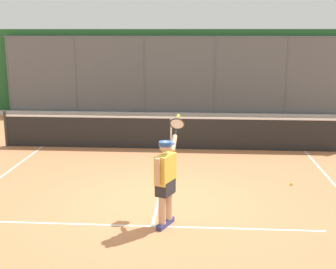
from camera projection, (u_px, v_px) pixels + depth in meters
name	position (u px, v px, depth m)	size (l,w,h in m)	color
ground_plane	(158.00, 204.00, 9.03)	(60.00, 60.00, 0.00)	#C67A4C
court_line_markings	(151.00, 232.00, 7.74)	(7.82, 9.94, 0.01)	white
fence_backdrop	(180.00, 72.00, 18.79)	(17.24, 1.37, 3.48)	#565B60
tennis_net	(171.00, 132.00, 13.18)	(10.05, 0.09, 1.07)	#2D2D2D
tennis_player	(166.00, 178.00, 7.84)	(0.50, 1.32, 1.84)	navy
tennis_ball_by_sideline	(292.00, 184.00, 10.14)	(0.07, 0.07, 0.07)	#CCDB33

